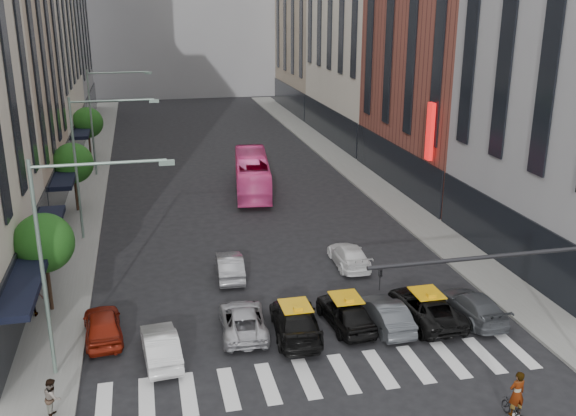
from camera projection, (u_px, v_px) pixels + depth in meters
ground at (341, 396)px, 25.02m from camera, size 160.00×160.00×0.00m
sidewalk_left at (86, 195)px, 50.32m from camera, size 3.00×96.00×0.15m
sidewalk_right at (364, 178)px, 55.23m from camera, size 3.00×96.00×0.15m
building_right_b at (450, 22)px, 49.60m from camera, size 8.00×18.00×26.00m
building_right_d at (319, 5)px, 84.48m from camera, size 8.00×18.00×28.00m
tree_near at (44, 243)px, 30.62m from camera, size 2.88×2.88×4.95m
tree_mid at (73, 163)px, 45.44m from camera, size 2.88×2.88×4.95m
tree_far at (88, 123)px, 60.26m from camera, size 2.88×2.88×4.95m
streetlamp_near at (65, 240)px, 24.74m from camera, size 5.38×0.25×9.00m
streetlamp_mid at (90, 149)px, 39.56m from camera, size 5.38×0.25×9.00m
streetlamp_far at (102, 108)px, 54.37m from camera, size 5.38×0.25×9.00m
traffic_signal at (545, 283)px, 24.34m from camera, size 10.10×0.20×6.00m
liberty_sign at (430, 132)px, 44.36m from camera, size 0.30×0.70×4.00m
car_red at (103, 325)px, 29.05m from camera, size 2.01×4.21×1.39m
car_white_front at (161, 346)px, 27.34m from camera, size 1.75×4.18×1.34m
car_silver at (243, 320)px, 29.62m from camera, size 2.37×4.63×1.25m
taxi_left at (295, 320)px, 29.38m from camera, size 2.50×5.17×1.45m
taxi_center at (346, 312)px, 30.15m from camera, size 2.10×4.44×1.47m
car_grey_mid at (386, 314)px, 30.09m from camera, size 1.51×4.11×1.34m
taxi_right at (426, 307)px, 30.76m from camera, size 2.45×5.11×1.40m
car_grey_curb at (473, 306)px, 30.95m from camera, size 1.88×4.49×1.29m
car_row2_left at (230, 266)px, 35.52m from camera, size 1.65×4.12×1.33m
car_row2_right at (349, 255)px, 37.07m from camera, size 1.93×4.42×1.26m
bus at (252, 174)px, 51.02m from camera, size 3.93×10.96×2.99m
motorcycle at (515, 411)px, 23.47m from camera, size 0.66×1.56×0.80m
rider at (519, 380)px, 23.07m from camera, size 0.69×0.48×1.79m
pedestrian_near at (53, 397)px, 23.38m from camera, size 0.66×0.80×1.54m
pedestrian_far at (31, 298)px, 30.74m from camera, size 1.12×0.53×1.86m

